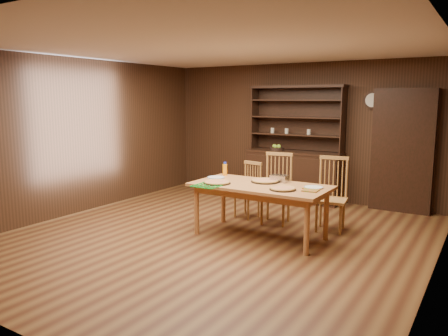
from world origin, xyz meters
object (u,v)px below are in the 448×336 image
Objects in this scene: dining_table at (260,190)px; juice_bottle at (225,169)px; chair_left at (249,188)px; china_hutch at (294,169)px; chair_center at (277,186)px; chair_right at (332,191)px.

juice_bottle reaches higher than dining_table.
chair_left is 0.64m from juice_bottle.
dining_table is 2.08× the size of chair_left.
chair_center is (0.39, -1.58, -0.01)m from china_hutch.
chair_right reaches higher than dining_table.
chair_left is at bearing 126.63° from dining_table.
china_hutch reaches higher than chair_left.
juice_bottle is at bearing -156.66° from chair_center.
chair_right is at bearing -50.67° from china_hutch.
china_hutch is at bearing 81.66° from juice_bottle.
chair_center is 0.86m from chair_right.
chair_right is (1.37, 0.02, 0.10)m from chair_left.
china_hutch reaches higher than chair_center.
juice_bottle is at bearing -97.57° from chair_left.
dining_table is 1.15m from chair_right.
china_hutch reaches higher than dining_table.
chair_right is (1.24, -1.52, -0.02)m from china_hutch.
dining_table is at bearing -77.95° from china_hutch.
chair_center is (-0.12, 0.82, -0.09)m from dining_table.
chair_center reaches higher than chair_right.
dining_table is 0.83m from chair_center.
dining_table is 1.74× the size of chair_right.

